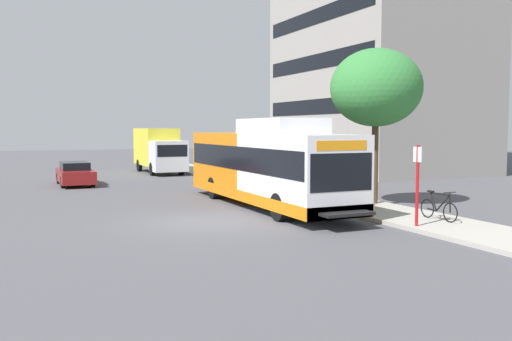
{
  "coord_description": "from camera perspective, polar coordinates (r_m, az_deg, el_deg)",
  "views": [
    {
      "loc": [
        -6.04,
        -18.02,
        3.28
      ],
      "look_at": [
        2.87,
        1.75,
        1.6
      ],
      "focal_mm": 38.61,
      "sensor_mm": 36.0,
      "label": 1
    }
  ],
  "objects": [
    {
      "name": "ground_plane",
      "position": [
        26.91,
        -11.12,
        -2.65
      ],
      "size": [
        120.0,
        120.0,
        0.0
      ],
      "primitive_type": "plane",
      "color": "#4C4C51"
    },
    {
      "name": "parked_car_far_lane",
      "position": [
        33.23,
        -18.23,
        -0.31
      ],
      "size": [
        1.8,
        4.5,
        1.33
      ],
      "color": "maroon",
      "rests_on": "ground"
    },
    {
      "name": "transit_bus",
      "position": [
        22.93,
        1.03,
        0.49
      ],
      "size": [
        2.58,
        12.25,
        3.65
      ],
      "color": "white",
      "rests_on": "ground"
    },
    {
      "name": "bus_stop_sign_pole",
      "position": [
        18.28,
        16.38,
        -0.87
      ],
      "size": [
        0.1,
        0.36,
        2.6
      ],
      "color": "red",
      "rests_on": "sidewalk_curb"
    },
    {
      "name": "box_truck_background",
      "position": [
        40.87,
        -10.04,
        2.2
      ],
      "size": [
        2.32,
        7.01,
        3.25
      ],
      "color": "silver",
      "rests_on": "ground"
    },
    {
      "name": "sidewalk_curb",
      "position": [
        27.52,
        4.21,
        -2.28
      ],
      "size": [
        3.0,
        56.0,
        0.14
      ],
      "primitive_type": "cube",
      "color": "#A8A399",
      "rests_on": "ground"
    },
    {
      "name": "street_tree_near_stop",
      "position": [
        23.4,
        12.33,
        8.34
      ],
      "size": [
        3.77,
        3.77,
        6.4
      ],
      "color": "#4C3823",
      "rests_on": "sidewalk_curb"
    },
    {
      "name": "bicycle_parked",
      "position": [
        19.81,
        18.4,
        -3.68
      ],
      "size": [
        0.52,
        1.76,
        1.02
      ],
      "color": "black",
      "rests_on": "sidewalk_curb"
    }
  ]
}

